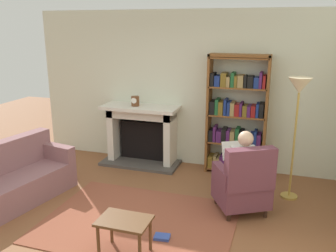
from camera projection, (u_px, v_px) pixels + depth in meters
name	position (u px, v px, depth m)	size (l,w,h in m)	color
ground	(129.00, 234.00, 4.35)	(14.00, 14.00, 0.00)	brown
back_wall	(186.00, 89.00, 6.33)	(5.60, 0.10, 2.70)	silver
area_rug	(139.00, 222.00, 4.62)	(2.40, 1.80, 0.01)	brown
fireplace	(142.00, 132.00, 6.53)	(1.39, 0.64, 1.07)	#4C4742
mantel_clock	(135.00, 101.00, 6.30)	(0.14, 0.14, 0.17)	brown
bookshelf	(236.00, 118.00, 5.96)	(0.98, 0.32, 2.00)	brown
armchair_reading	(243.00, 184.00, 4.74)	(0.86, 0.86, 0.97)	#331E14
seated_reader	(241.00, 166.00, 4.80)	(0.54, 0.59, 1.14)	silver
sofa_floral	(12.00, 180.00, 5.09)	(1.03, 1.81, 0.85)	#8D6064
side_table	(124.00, 225.00, 3.87)	(0.56, 0.39, 0.43)	brown
scattered_books	(136.00, 228.00, 4.44)	(0.81, 0.38, 0.03)	gold
floor_lamp	(299.00, 97.00, 4.90)	(0.32, 0.32, 1.76)	#B7933F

